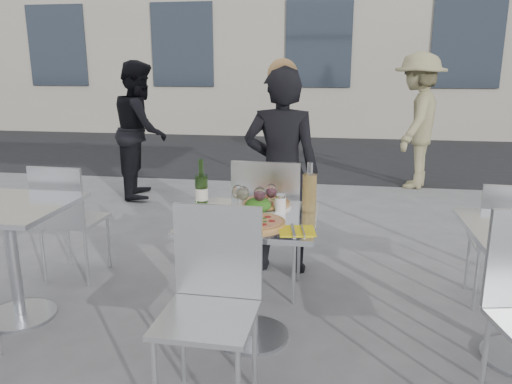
# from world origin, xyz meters

# --- Properties ---
(ground) EXTENTS (80.00, 80.00, 0.00)m
(ground) POSITION_xyz_m (0.00, 0.00, 0.00)
(ground) COLOR #5F5F62
(street_asphalt) EXTENTS (24.00, 5.00, 0.00)m
(street_asphalt) POSITION_xyz_m (0.00, 6.50, 0.00)
(street_asphalt) COLOR black
(street_asphalt) RESTS_ON ground
(main_table) EXTENTS (0.72, 0.72, 0.75)m
(main_table) POSITION_xyz_m (0.00, 0.00, 0.54)
(main_table) COLOR #B7BABF
(main_table) RESTS_ON ground
(side_table_left) EXTENTS (0.72, 0.72, 0.75)m
(side_table_left) POSITION_xyz_m (-1.50, 0.00, 0.54)
(side_table_left) COLOR #B7BABF
(side_table_left) RESTS_ON ground
(chair_far) EXTENTS (0.45, 0.46, 0.97)m
(chair_far) POSITION_xyz_m (0.01, 0.56, 0.58)
(chair_far) COLOR silver
(chair_far) RESTS_ON ground
(chair_near) EXTENTS (0.44, 0.45, 0.94)m
(chair_near) POSITION_xyz_m (-0.09, -0.56, 0.55)
(chair_near) COLOR silver
(chair_near) RESTS_ON ground
(side_chair_lfar) EXTENTS (0.41, 0.42, 0.88)m
(side_chair_lfar) POSITION_xyz_m (-1.47, 0.59, 0.52)
(side_chair_lfar) COLOR silver
(side_chair_lfar) RESTS_ON ground
(side_chair_rfar) EXTENTS (0.42, 0.43, 0.85)m
(side_chair_rfar) POSITION_xyz_m (1.55, 0.63, 0.51)
(side_chair_rfar) COLOR silver
(side_chair_rfar) RESTS_ON ground
(woman_diner) EXTENTS (0.57, 0.38, 1.56)m
(woman_diner) POSITION_xyz_m (0.05, 1.05, 0.78)
(woman_diner) COLOR black
(woman_diner) RESTS_ON ground
(pedestrian_a) EXTENTS (0.80, 0.92, 1.62)m
(pedestrian_a) POSITION_xyz_m (-1.88, 3.08, 0.81)
(pedestrian_a) COLOR black
(pedestrian_a) RESTS_ON ground
(pedestrian_b) EXTENTS (0.97, 1.27, 1.73)m
(pedestrian_b) POSITION_xyz_m (1.46, 4.07, 0.87)
(pedestrian_b) COLOR #8B8359
(pedestrian_b) RESTS_ON ground
(pizza_near) EXTENTS (0.32, 0.32, 0.02)m
(pizza_near) POSITION_xyz_m (0.04, -0.14, 0.76)
(pizza_near) COLOR tan
(pizza_near) RESTS_ON main_table
(pizza_far) EXTENTS (0.33, 0.33, 0.03)m
(pizza_far) POSITION_xyz_m (0.05, 0.21, 0.77)
(pizza_far) COLOR white
(pizza_far) RESTS_ON main_table
(salad_plate) EXTENTS (0.22, 0.22, 0.09)m
(salad_plate) POSITION_xyz_m (0.02, 0.08, 0.79)
(salad_plate) COLOR white
(salad_plate) RESTS_ON main_table
(wine_bottle) EXTENTS (0.07, 0.08, 0.29)m
(wine_bottle) POSITION_xyz_m (-0.31, 0.09, 0.86)
(wine_bottle) COLOR #335921
(wine_bottle) RESTS_ON main_table
(carafe) EXTENTS (0.08, 0.08, 0.29)m
(carafe) POSITION_xyz_m (0.31, 0.12, 0.87)
(carafe) COLOR tan
(carafe) RESTS_ON main_table
(sugar_shaker) EXTENTS (0.06, 0.06, 0.11)m
(sugar_shaker) POSITION_xyz_m (0.15, 0.09, 0.80)
(sugar_shaker) COLOR white
(sugar_shaker) RESTS_ON main_table
(wineglass_white_a) EXTENTS (0.07, 0.07, 0.16)m
(wineglass_white_a) POSITION_xyz_m (-0.09, 0.07, 0.86)
(wineglass_white_a) COLOR white
(wineglass_white_a) RESTS_ON main_table
(wineglass_white_b) EXTENTS (0.07, 0.07, 0.16)m
(wineglass_white_b) POSITION_xyz_m (-0.06, 0.05, 0.86)
(wineglass_white_b) COLOR white
(wineglass_white_b) RESTS_ON main_table
(wineglass_red_a) EXTENTS (0.07, 0.07, 0.16)m
(wineglass_red_a) POSITION_xyz_m (0.04, 0.05, 0.86)
(wineglass_red_a) COLOR white
(wineglass_red_a) RESTS_ON main_table
(wineglass_red_b) EXTENTS (0.07, 0.07, 0.16)m
(wineglass_red_b) POSITION_xyz_m (0.09, 0.13, 0.86)
(wineglass_red_b) COLOR white
(wineglass_red_b) RESTS_ON main_table
(napkin_left) EXTENTS (0.22, 0.22, 0.01)m
(napkin_left) POSITION_xyz_m (-0.27, -0.16, 0.75)
(napkin_left) COLOR yellow
(napkin_left) RESTS_ON main_table
(napkin_right) EXTENTS (0.21, 0.21, 0.01)m
(napkin_right) POSITION_xyz_m (0.27, -0.22, 0.75)
(napkin_right) COLOR yellow
(napkin_right) RESTS_ON main_table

